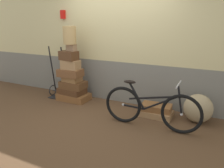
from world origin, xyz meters
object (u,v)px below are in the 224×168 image
Objects in this scene: suitcase_3 at (72,79)px; luggage_trolley at (59,85)px; suitcase_5 at (71,65)px; suitcase_7 at (71,48)px; suitcase_8 at (156,113)px; wicker_basket at (70,35)px; suitcase_9 at (156,107)px; suitcase_2 at (73,85)px; suitcase_1 at (72,91)px; suitcase_6 at (69,56)px; bicycle at (150,108)px; suitcase_0 at (74,97)px; suitcase_4 at (70,73)px; burlap_sack at (198,108)px.

luggage_trolley is (-0.45, 0.05, -0.23)m from suitcase_3.
suitcase_7 is (0.01, 0.05, 0.38)m from suitcase_5.
suitcase_8 is 2.48m from luggage_trolley.
wicker_basket is at bearing -175.90° from suitcase_3.
suitcase_5 is 0.70× the size of suitcase_9.
suitcase_2 is 2.01m from suitcase_9.
wicker_basket is (0.02, -0.02, 1.28)m from suitcase_1.
suitcase_6 reaches higher than bicycle.
suitcase_0 is 1.19× the size of suitcase_1.
suitcase_3 is 0.54m from suitcase_6.
suitcase_3 is at bearing 165.45° from bicycle.
suitcase_7 reaches higher than suitcase_2.
bicycle reaches higher than suitcase_0.
suitcase_0 is 0.78m from suitcase_5.
suitcase_6 is 0.32× the size of luggage_trolley.
suitcase_5 is 0.39m from suitcase_7.
wicker_basket reaches higher than suitcase_6.
suitcase_3 is 1.03× the size of wicker_basket.
wicker_basket reaches higher than suitcase_3.
suitcase_2 is 0.46× the size of luggage_trolley.
suitcase_0 is 0.50m from luggage_trolley.
suitcase_5 is (0.02, 0.00, 0.19)m from suitcase_4.
bicycle is at bearing -90.46° from suitcase_9.
suitcase_6 is 1.03× the size of wicker_basket.
bicycle is at bearing -14.98° from suitcase_0.
suitcase_2 is 0.99× the size of suitcase_9.
suitcase_4 is at bearing -130.12° from wicker_basket.
suitcase_5 reaches higher than suitcase_8.
suitcase_9 is at bearing -2.02° from suitcase_5.
suitcase_6 is at bearing 175.96° from suitcase_9.
suitcase_7 is (0.04, 0.01, 1.01)m from suitcase_1.
suitcase_2 is (0.00, -0.01, 0.30)m from suitcase_0.
luggage_trolley reaches higher than suitcase_3.
suitcase_5 is at bearing -45.69° from suitcase_1.
suitcase_3 is 2.78m from burlap_sack.
wicker_basket is at bearing 31.23° from suitcase_6.
suitcase_5 is 0.23× the size of bicycle.
luggage_trolley is at bearing 177.33° from suitcase_6.
bicycle is at bearing -85.44° from suitcase_8.
suitcase_3 is at bearing 35.90° from suitcase_4.
bicycle is (2.08, -0.55, 0.13)m from suitcase_1.
bicycle is at bearing -139.99° from burlap_sack.
bicycle reaches higher than burlap_sack.
suitcase_5 reaches higher than suitcase_2.
suitcase_8 is at bearing -173.20° from burlap_sack.
suitcase_3 is (0.03, -0.02, 0.29)m from suitcase_1.
suitcase_2 is at bearing -3.06° from luggage_trolley.
suitcase_0 is 1.15× the size of suitcase_8.
suitcase_3 is at bearing -110.12° from suitcase_2.
suitcase_1 is at bearing 165.27° from bicycle.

